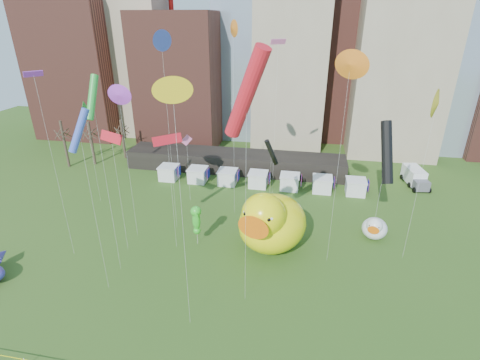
% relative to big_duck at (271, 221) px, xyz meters
% --- Properties ---
extents(skyline, '(101.00, 23.00, 68.00)m').
position_rel_big_duck_xyz_m(skyline, '(-2.51, 41.89, 17.75)').
color(skyline, brown).
rests_on(skyline, ground).
extents(pavilion, '(38.00, 6.00, 3.20)m').
position_rel_big_duck_xyz_m(pavilion, '(-8.76, 22.82, -2.09)').
color(pavilion, black).
rests_on(pavilion, ground).
extents(vendor_tents, '(33.24, 2.80, 2.40)m').
position_rel_big_duck_xyz_m(vendor_tents, '(-3.75, 16.82, -2.58)').
color(vendor_tents, white).
rests_on(vendor_tents, ground).
extents(bare_trees, '(8.44, 6.44, 8.50)m').
position_rel_big_duck_xyz_m(bare_trees, '(-34.93, 21.37, 0.33)').
color(bare_trees, '#382B21').
rests_on(bare_trees, ground).
extents(big_duck, '(9.77, 11.35, 8.03)m').
position_rel_big_duck_xyz_m(big_duck, '(0.00, 0.00, 0.00)').
color(big_duck, '#FFF60D').
rests_on(big_duck, ground).
extents(small_duck, '(3.83, 4.46, 3.16)m').
position_rel_big_duck_xyz_m(small_duck, '(12.24, 4.60, -2.23)').
color(small_duck, white).
rests_on(small_duck, ground).
extents(seahorse_green, '(1.58, 1.78, 5.18)m').
position_rel_big_duck_xyz_m(seahorse_green, '(-8.55, -0.75, -0.04)').
color(seahorse_green, silver).
rests_on(seahorse_green, ground).
extents(seahorse_purple, '(1.49, 1.65, 4.55)m').
position_rel_big_duck_xyz_m(seahorse_purple, '(-0.25, -1.35, -0.53)').
color(seahorse_purple, silver).
rests_on(seahorse_purple, ground).
extents(box_truck, '(3.26, 6.51, 2.65)m').
position_rel_big_duck_xyz_m(box_truck, '(20.97, 22.18, -2.33)').
color(box_truck, white).
rests_on(box_truck, ground).
extents(kite_0, '(3.17, 1.87, 14.15)m').
position_rel_big_duck_xyz_m(kite_0, '(-16.25, -3.20, 9.90)').
color(kite_0, silver).
rests_on(kite_0, ground).
extents(kite_1, '(1.48, 0.71, 10.16)m').
position_rel_big_duck_xyz_m(kite_1, '(-12.91, 9.99, 5.39)').
color(kite_1, silver).
rests_on(kite_1, ground).
extents(kite_2, '(1.80, 1.54, 12.61)m').
position_rel_big_duck_xyz_m(kite_2, '(-0.45, 2.55, 7.33)').
color(kite_2, silver).
rests_on(kite_2, ground).
extents(kite_3, '(0.84, 2.31, 20.30)m').
position_rel_big_duck_xyz_m(kite_3, '(-15.39, -6.64, 14.67)').
color(kite_3, silver).
rests_on(kite_3, ground).
extents(kite_4, '(1.39, 2.57, 18.73)m').
position_rel_big_duck_xyz_m(kite_4, '(15.01, 1.25, 13.69)').
color(kite_4, silver).
rests_on(kite_4, ground).
extents(kite_5, '(2.05, 1.91, 18.12)m').
position_rel_big_duck_xyz_m(kite_5, '(-15.14, -9.64, 12.56)').
color(kite_5, silver).
rests_on(kite_5, ground).
extents(kite_6, '(2.03, 2.02, 22.23)m').
position_rel_big_duck_xyz_m(kite_6, '(6.54, -0.99, 17.25)').
color(kite_6, silver).
rests_on(kite_6, ground).
extents(kite_7, '(1.25, 1.52, 20.27)m').
position_rel_big_duck_xyz_m(kite_7, '(-21.96, -5.14, 15.85)').
color(kite_7, silver).
rests_on(kite_7, ground).
extents(kite_8, '(2.59, 2.52, 13.66)m').
position_rel_big_duck_xyz_m(kite_8, '(-10.91, -1.54, 9.44)').
color(kite_8, silver).
rests_on(kite_8, ground).
extents(kite_9, '(1.79, 1.39, 22.49)m').
position_rel_big_duck_xyz_m(kite_9, '(-0.81, 9.67, 18.08)').
color(kite_9, silver).
rests_on(kite_9, ground).
extents(kite_10, '(2.14, 4.41, 13.92)m').
position_rel_big_duck_xyz_m(kite_10, '(12.68, 7.05, 6.62)').
color(kite_10, silver).
rests_on(kite_10, ground).
extents(kite_11, '(0.44, 2.14, 14.69)m').
position_rel_big_duck_xyz_m(kite_11, '(-26.01, 7.51, 9.59)').
color(kite_11, silver).
rests_on(kite_11, ground).
extents(kite_12, '(1.72, 0.99, 21.28)m').
position_rel_big_duck_xyz_m(kite_12, '(-5.68, -12.51, 16.62)').
color(kite_12, silver).
rests_on(kite_12, ground).
extents(kite_13, '(0.79, 2.17, 23.64)m').
position_rel_big_duck_xyz_m(kite_13, '(-12.35, 2.62, 18.82)').
color(kite_13, silver).
rests_on(kite_13, ground).
extents(kite_14, '(1.13, 1.76, 24.57)m').
position_rel_big_duck_xyz_m(kite_14, '(-5.77, 7.66, 19.86)').
color(kite_14, silver).
rests_on(kite_14, ground).
extents(kite_15, '(2.15, 0.80, 18.38)m').
position_rel_big_duck_xyz_m(kite_15, '(-16.56, -0.04, 13.58)').
color(kite_15, silver).
rests_on(kite_15, ground).
extents(kite_16, '(4.23, 3.36, 23.18)m').
position_rel_big_duck_xyz_m(kite_16, '(-1.39, -8.72, 15.88)').
color(kite_16, silver).
rests_on(kite_16, ground).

